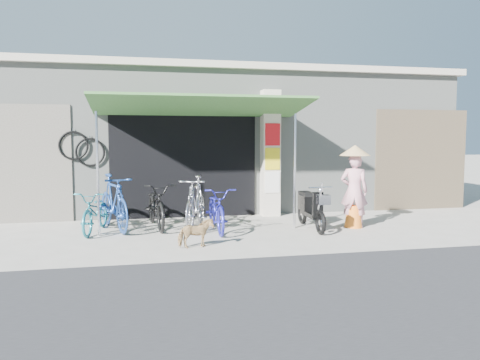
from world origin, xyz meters
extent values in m
plane|color=#AEA79D|center=(0.00, 0.00, 0.00)|extent=(80.00, 80.00, 0.00)
cube|color=#323335|center=(0.00, -4.50, 0.01)|extent=(80.00, 6.00, 0.01)
cube|color=gray|center=(0.00, 5.10, 1.75)|extent=(12.00, 5.00, 3.50)
cube|color=beige|center=(0.00, 5.10, 3.58)|extent=(12.30, 5.30, 0.16)
cube|color=black|center=(-1.20, 2.58, 1.25)|extent=(3.40, 0.06, 2.50)
cube|color=black|center=(-1.20, 2.59, 0.55)|extent=(3.06, 0.04, 1.10)
torus|color=black|center=(-3.30, 2.54, 1.55)|extent=(0.65, 0.05, 0.65)
cylinder|color=silver|center=(-3.30, 2.56, 1.87)|extent=(0.02, 0.02, 0.12)
torus|color=black|center=(-3.65, 2.54, 1.70)|extent=(0.65, 0.05, 0.65)
cylinder|color=silver|center=(-3.65, 2.56, 2.02)|extent=(0.02, 0.02, 0.12)
cube|color=beige|center=(0.85, 2.45, 1.50)|extent=(0.42, 0.42, 3.00)
cube|color=red|center=(0.85, 2.23, 1.95)|extent=(0.36, 0.02, 0.52)
cube|color=yellow|center=(0.85, 2.23, 1.38)|extent=(0.36, 0.02, 0.52)
cube|color=white|center=(0.85, 2.23, 0.82)|extent=(0.36, 0.02, 0.50)
cube|color=#35682E|center=(-0.90, 1.65, 2.55)|extent=(4.60, 1.88, 0.35)
cylinder|color=silver|center=(-3.00, 0.75, 1.18)|extent=(0.05, 0.05, 2.36)
cylinder|color=silver|center=(0.90, 0.75, 1.18)|extent=(0.05, 0.05, 2.36)
cube|color=brown|center=(5.00, 2.59, 1.30)|extent=(2.60, 0.06, 2.60)
cube|color=#6B665B|center=(-5.00, 2.59, 1.30)|extent=(2.60, 0.06, 2.60)
imported|color=#1B6E7C|center=(-3.08, 1.13, 0.41)|extent=(0.85, 1.66, 0.83)
imported|color=navy|center=(-2.75, 1.33, 0.57)|extent=(1.10, 1.96, 1.13)
imported|color=black|center=(-1.89, 1.37, 0.47)|extent=(0.85, 1.87, 0.95)
imported|color=#A1A1A6|center=(-1.11, 1.08, 0.55)|extent=(1.06, 1.89, 1.09)
imported|color=#2323A0|center=(-0.73, 0.75, 0.45)|extent=(0.60, 1.71, 0.90)
imported|color=#A57E57|center=(-1.31, -0.60, 0.25)|extent=(0.63, 0.37, 0.50)
torus|color=black|center=(1.17, -0.02, 0.24)|extent=(0.10, 0.48, 0.48)
torus|color=black|center=(1.22, 1.14, 0.24)|extent=(0.10, 0.48, 0.48)
cube|color=black|center=(1.19, 0.56, 0.31)|extent=(0.23, 0.86, 0.09)
cube|color=black|center=(1.21, 0.87, 0.50)|extent=(0.25, 0.50, 0.31)
cube|color=black|center=(1.21, 0.87, 0.69)|extent=(0.24, 0.50, 0.08)
cube|color=black|center=(1.18, 0.16, 0.56)|extent=(0.20, 0.10, 0.50)
cylinder|color=silver|center=(1.17, 0.00, 0.92)|extent=(0.47, 0.05, 0.03)
cube|color=silver|center=(1.16, -0.16, 0.70)|extent=(0.24, 0.19, 0.18)
imported|color=#CF8B97|center=(2.14, 0.56, 0.77)|extent=(0.67, 0.58, 1.54)
cone|color=orange|center=(2.14, 0.56, 0.23)|extent=(0.38, 0.38, 0.46)
cone|color=tan|center=(2.14, 0.56, 1.61)|extent=(0.64, 0.64, 0.22)
camera|label=1|loc=(-2.22, -8.39, 1.84)|focal=35.00mm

